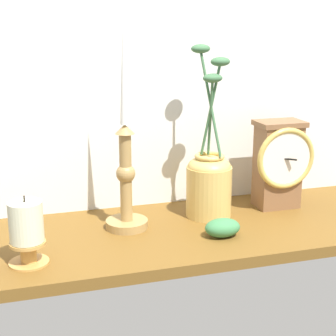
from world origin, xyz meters
The scene contains 7 objects.
ground_plane centered at (0.00, 0.00, -1.20)cm, with size 100.00×36.00×2.40cm, color brown.
back_wall centered at (0.00, 18.50, 32.50)cm, with size 120.00×2.00×65.00cm, color silver.
mantel_clock centered at (23.56, 6.62, 11.18)cm, with size 14.68×9.91×21.21cm.
candlestick_tall_left centered at (-14.60, 3.81, 11.99)cm, with size 9.28×9.28×43.16cm.
brass_vase_jar centered at (5.36, 5.85, 8.95)cm, with size 10.52×10.52×39.09cm.
pillar_candle_front centered at (-36.09, -8.45, 6.63)cm, with size 7.52×7.52×13.35cm.
ivy_sprig centered at (3.70, -6.83, 1.97)cm, with size 7.67×5.37×3.93cm.
Camera 1 is at (-37.20, -103.34, 43.83)cm, focal length 56.68 mm.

